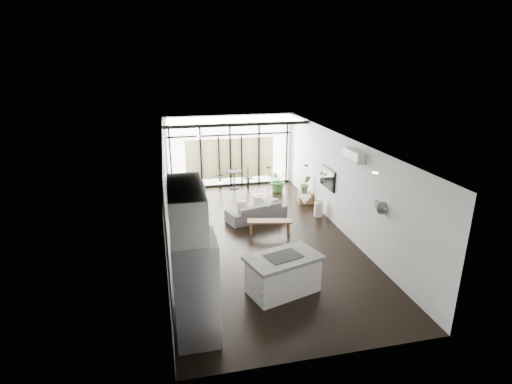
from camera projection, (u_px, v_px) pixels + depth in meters
name	position (u px, v px, depth m)	size (l,w,h in m)	color
floor	(258.00, 236.00, 11.50)	(5.00, 10.00, 0.00)	black
ceiling	(258.00, 140.00, 10.59)	(5.00, 10.00, 0.00)	white
wall_left	(166.00, 197.00, 10.53)	(0.02, 10.00, 2.80)	silver
wall_right	(342.00, 184.00, 11.56)	(0.02, 10.00, 2.80)	silver
wall_back	(230.00, 151.00, 15.66)	(5.00, 0.02, 2.80)	silver
wall_front	(328.00, 287.00, 6.43)	(5.00, 0.02, 2.80)	silver
glazing	(230.00, 151.00, 15.55)	(5.00, 0.20, 2.80)	black
skylight	(233.00, 119.00, 14.30)	(4.70, 1.90, 0.06)	white
neighbour_building	(230.00, 159.00, 15.71)	(3.50, 0.02, 1.60)	beige
island	(283.00, 274.00, 8.67)	(1.58, 0.93, 0.86)	white
cooktop	(283.00, 256.00, 8.53)	(0.75, 0.50, 0.01)	black
fridge	(196.00, 289.00, 7.10)	(0.77, 0.96, 1.99)	#9E9DA2
appliance_column	(189.00, 249.00, 7.82)	(0.69, 0.72, 2.66)	white
upper_cabinets	(186.00, 209.00, 7.07)	(0.62, 1.75, 0.86)	white
pendant_left	(268.00, 203.00, 8.32)	(0.26, 0.26, 0.18)	white
pendant_right	(305.00, 200.00, 8.48)	(0.26, 0.26, 0.18)	white
sofa	(256.00, 208.00, 12.58)	(1.90, 0.56, 0.74)	#535456
console_bench	(270.00, 227.00, 11.61)	(1.29, 0.32, 0.41)	brown
pouf	(260.00, 201.00, 13.71)	(0.52, 0.52, 0.42)	beige
crate	(305.00, 198.00, 14.11)	(0.48, 0.48, 0.36)	brown
plant_tall	(278.00, 183.00, 15.21)	(0.81, 0.90, 0.70)	#386E32
plant_crate	(305.00, 189.00, 14.00)	(0.36, 0.65, 0.29)	#386E32
milk_can	(319.00, 208.00, 12.86)	(0.30, 0.30, 0.59)	silver
bistro_set	(234.00, 180.00, 15.58)	(1.37, 0.55, 0.66)	black
tv	(328.00, 178.00, 12.51)	(0.05, 1.10, 0.65)	black
ac_unit	(354.00, 156.00, 10.46)	(0.22, 0.90, 0.30)	silver
framed_art	(167.00, 198.00, 10.02)	(0.04, 0.70, 0.90)	black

